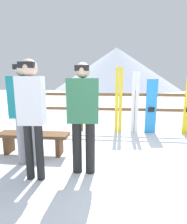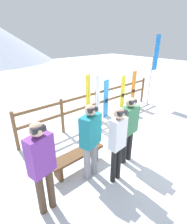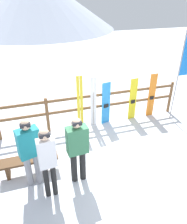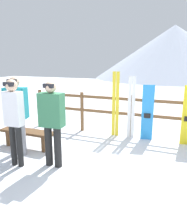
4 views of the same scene
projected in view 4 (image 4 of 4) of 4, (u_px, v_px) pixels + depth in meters
The scene contains 10 objects.
ground_plane at pixel (106, 172), 4.20m from camera, with size 40.00×40.00×0.00m, color white.
mountain_backdrop at pixel (173, 52), 25.29m from camera, with size 18.00×18.00×6.00m.
fence at pixel (131, 112), 5.97m from camera, with size 6.05×0.10×1.17m.
bench at pixel (28, 135), 5.32m from camera, with size 1.40×0.36×0.43m.
person_teal at pixel (17, 111), 4.76m from camera, with size 0.52×0.37×1.75m.
person_plaid_green at pixel (52, 119), 4.22m from camera, with size 0.48×0.29×1.72m.
person_white at pixel (14, 115), 4.22m from camera, with size 0.37×0.23×1.75m.
ski_pair_yellow at pixel (116, 104), 6.04m from camera, with size 0.20×0.02×1.80m.
ski_pair_white at pixel (131, 108), 5.89m from camera, with size 0.20×0.02×1.69m.
snowboard_blue at pixel (147, 113), 5.75m from camera, with size 0.31×0.10×1.48m.
Camera 4 is at (1.21, -3.63, 2.09)m, focal length 35.00 mm.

